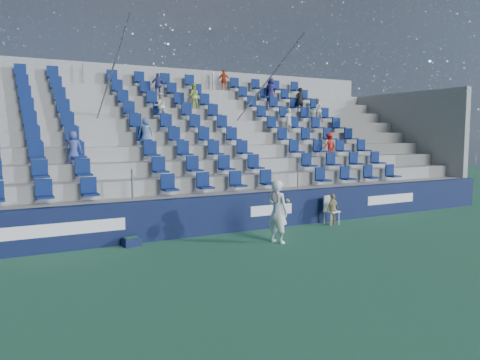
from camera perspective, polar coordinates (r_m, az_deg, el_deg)
name	(u,v)px	position (r m, az deg, el deg)	size (l,w,h in m)	color
ground	(284,254)	(12.47, 5.45, -8.96)	(70.00, 70.00, 0.00)	#2D6A48
sponsor_wall	(229,214)	(15.00, -1.31, -4.11)	(24.00, 0.32, 1.20)	#10193D
grandstand	(172,158)	(19.47, -8.24, 2.62)	(24.00, 8.17, 6.63)	#9B9B96
tennis_player	(277,211)	(13.54, 4.59, -3.82)	(0.72, 0.78, 1.83)	white
line_judge_chair	(330,208)	(16.62, 10.89, -3.35)	(0.52, 0.53, 1.00)	white
line_judge	(333,209)	(16.50, 11.23, -3.50)	(0.64, 0.27, 1.10)	tan
ball_bin	(132,241)	(13.53, -13.08, -7.28)	(0.51, 0.38, 0.27)	#10183D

